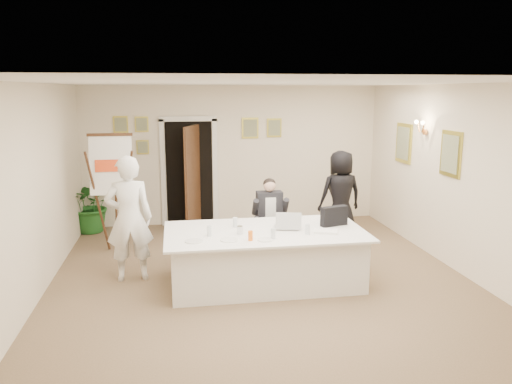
{
  "coord_description": "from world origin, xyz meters",
  "views": [
    {
      "loc": [
        -1.19,
        -6.58,
        2.7
      ],
      "look_at": [
        -0.0,
        0.6,
        1.21
      ],
      "focal_mm": 35.0,
      "sensor_mm": 36.0,
      "label": 1
    }
  ],
  "objects_px": {
    "paper_stack": "(326,231)",
    "potted_palm": "(92,204)",
    "steel_jug": "(240,230)",
    "flip_chart": "(114,199)",
    "standing_woman": "(340,195)",
    "standing_man": "(129,219)",
    "oj_glass": "(250,236)",
    "conference_table": "(265,257)",
    "seated_man": "(270,218)",
    "laptop_bag": "(334,216)",
    "laptop": "(286,219)"
  },
  "relations": [
    {
      "from": "conference_table",
      "to": "steel_jug",
      "type": "xyz_separation_m",
      "value": [
        -0.37,
        -0.1,
        0.44
      ]
    },
    {
      "from": "seated_man",
      "to": "oj_glass",
      "type": "distance_m",
      "value": 1.67
    },
    {
      "from": "standing_man",
      "to": "oj_glass",
      "type": "distance_m",
      "value": 1.85
    },
    {
      "from": "conference_table",
      "to": "laptop",
      "type": "bearing_deg",
      "value": 13.18
    },
    {
      "from": "standing_woman",
      "to": "oj_glass",
      "type": "bearing_deg",
      "value": 43.57
    },
    {
      "from": "laptop_bag",
      "to": "steel_jug",
      "type": "height_order",
      "value": "laptop_bag"
    },
    {
      "from": "conference_table",
      "to": "flip_chart",
      "type": "relative_size",
      "value": 1.41
    },
    {
      "from": "standing_woman",
      "to": "potted_palm",
      "type": "bearing_deg",
      "value": -20.61
    },
    {
      "from": "seated_man",
      "to": "standing_woman",
      "type": "distance_m",
      "value": 1.71
    },
    {
      "from": "flip_chart",
      "to": "laptop",
      "type": "xyz_separation_m",
      "value": [
        2.57,
        -1.8,
        0.0
      ]
    },
    {
      "from": "seated_man",
      "to": "potted_palm",
      "type": "height_order",
      "value": "seated_man"
    },
    {
      "from": "conference_table",
      "to": "seated_man",
      "type": "xyz_separation_m",
      "value": [
        0.29,
        1.13,
        0.27
      ]
    },
    {
      "from": "standing_woman",
      "to": "potted_palm",
      "type": "height_order",
      "value": "standing_woman"
    },
    {
      "from": "potted_palm",
      "to": "laptop_bag",
      "type": "height_order",
      "value": "potted_palm"
    },
    {
      "from": "laptop_bag",
      "to": "oj_glass",
      "type": "distance_m",
      "value": 1.41
    },
    {
      "from": "potted_palm",
      "to": "laptop_bag",
      "type": "distance_m",
      "value": 4.95
    },
    {
      "from": "standing_man",
      "to": "potted_palm",
      "type": "distance_m",
      "value": 2.88
    },
    {
      "from": "potted_palm",
      "to": "oj_glass",
      "type": "bearing_deg",
      "value": -54.59
    },
    {
      "from": "standing_woman",
      "to": "laptop_bag",
      "type": "xyz_separation_m",
      "value": [
        -0.74,
        -1.87,
        0.1
      ]
    },
    {
      "from": "seated_man",
      "to": "potted_palm",
      "type": "relative_size",
      "value": 1.21
    },
    {
      "from": "paper_stack",
      "to": "potted_palm",
      "type": "bearing_deg",
      "value": 137.1
    },
    {
      "from": "oj_glass",
      "to": "potted_palm",
      "type": "bearing_deg",
      "value": 125.41
    },
    {
      "from": "standing_man",
      "to": "standing_woman",
      "type": "height_order",
      "value": "standing_man"
    },
    {
      "from": "seated_man",
      "to": "laptop_bag",
      "type": "relative_size",
      "value": 3.26
    },
    {
      "from": "oj_glass",
      "to": "steel_jug",
      "type": "height_order",
      "value": "oj_glass"
    },
    {
      "from": "flip_chart",
      "to": "steel_jug",
      "type": "relative_size",
      "value": 17.93
    },
    {
      "from": "standing_woman",
      "to": "potted_palm",
      "type": "relative_size",
      "value": 1.5
    },
    {
      "from": "laptop_bag",
      "to": "paper_stack",
      "type": "distance_m",
      "value": 0.41
    },
    {
      "from": "steel_jug",
      "to": "flip_chart",
      "type": "bearing_deg",
      "value": 133.63
    },
    {
      "from": "seated_man",
      "to": "conference_table",
      "type": "bearing_deg",
      "value": -117.74
    },
    {
      "from": "potted_palm",
      "to": "seated_man",
      "type": "bearing_deg",
      "value": -33.17
    },
    {
      "from": "laptop",
      "to": "steel_jug",
      "type": "relative_size",
      "value": 3.4
    },
    {
      "from": "conference_table",
      "to": "standing_man",
      "type": "height_order",
      "value": "standing_man"
    },
    {
      "from": "conference_table",
      "to": "seated_man",
      "type": "bearing_deg",
      "value": 75.73
    },
    {
      "from": "standing_woman",
      "to": "laptop",
      "type": "xyz_separation_m",
      "value": [
        -1.45,
        -1.89,
        0.1
      ]
    },
    {
      "from": "conference_table",
      "to": "paper_stack",
      "type": "height_order",
      "value": "paper_stack"
    },
    {
      "from": "standing_man",
      "to": "standing_woman",
      "type": "xyz_separation_m",
      "value": [
        3.65,
        1.5,
        -0.09
      ]
    },
    {
      "from": "seated_man",
      "to": "potted_palm",
      "type": "xyz_separation_m",
      "value": [
        -3.12,
        2.04,
        -0.12
      ]
    },
    {
      "from": "seated_man",
      "to": "standing_woman",
      "type": "xyz_separation_m",
      "value": [
        1.48,
        0.84,
        0.16
      ]
    },
    {
      "from": "standing_man",
      "to": "steel_jug",
      "type": "relative_size",
      "value": 16.54
    },
    {
      "from": "seated_man",
      "to": "flip_chart",
      "type": "xyz_separation_m",
      "value": [
        -2.54,
        0.75,
        0.25
      ]
    },
    {
      "from": "conference_table",
      "to": "standing_woman",
      "type": "bearing_deg",
      "value": 47.98
    },
    {
      "from": "flip_chart",
      "to": "laptop_bag",
      "type": "height_order",
      "value": "flip_chart"
    },
    {
      "from": "oj_glass",
      "to": "steel_jug",
      "type": "xyz_separation_m",
      "value": [
        -0.09,
        0.33,
        -0.01
      ]
    },
    {
      "from": "standing_woman",
      "to": "laptop_bag",
      "type": "distance_m",
      "value": 2.01
    },
    {
      "from": "potted_palm",
      "to": "laptop",
      "type": "bearing_deg",
      "value": -44.41
    },
    {
      "from": "conference_table",
      "to": "flip_chart",
      "type": "height_order",
      "value": "flip_chart"
    },
    {
      "from": "potted_palm",
      "to": "oj_glass",
      "type": "distance_m",
      "value": 4.42
    },
    {
      "from": "standing_woman",
      "to": "paper_stack",
      "type": "relative_size",
      "value": 5.13
    },
    {
      "from": "paper_stack",
      "to": "oj_glass",
      "type": "xyz_separation_m",
      "value": [
        -1.09,
        -0.21,
        0.05
      ]
    }
  ]
}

